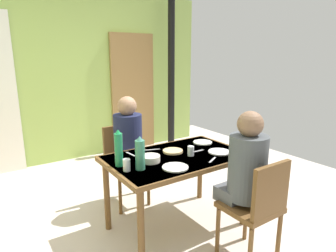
% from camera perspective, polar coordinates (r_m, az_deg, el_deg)
% --- Properties ---
extents(ground_plane, '(6.17, 6.17, 0.00)m').
position_cam_1_polar(ground_plane, '(3.00, -4.96, -19.10)').
color(ground_plane, beige).
extents(wall_back, '(4.79, 0.10, 2.64)m').
position_cam_1_polar(wall_back, '(4.76, -19.52, 9.20)').
color(wall_back, '#9DBC5A').
rests_on(wall_back, ground_plane).
extents(door_wooden, '(0.80, 0.05, 2.00)m').
position_cam_1_polar(door_wooden, '(5.10, -6.93, 6.53)').
color(door_wooden, olive).
rests_on(door_wooden, ground_plane).
extents(stove_pipe_column, '(0.12, 0.12, 2.64)m').
position_cam_1_polar(stove_pipe_column, '(5.16, 0.65, 10.25)').
color(stove_pipe_column, black).
rests_on(stove_pipe_column, ground_plane).
extents(dining_table, '(1.28, 0.80, 0.73)m').
position_cam_1_polar(dining_table, '(2.70, 1.79, -7.45)').
color(dining_table, brown).
rests_on(dining_table, ground_plane).
extents(chair_near_diner, '(0.40, 0.40, 0.87)m').
position_cam_1_polar(chair_near_diner, '(2.41, 17.27, -14.78)').
color(chair_near_diner, brown).
rests_on(chair_near_diner, ground_plane).
extents(chair_far_diner, '(0.40, 0.40, 0.87)m').
position_cam_1_polar(chair_far_diner, '(3.28, -8.70, -6.55)').
color(chair_far_diner, brown).
rests_on(chair_far_diner, ground_plane).
extents(person_near_diner, '(0.30, 0.37, 0.77)m').
position_cam_1_polar(person_near_diner, '(2.37, 15.18, -7.56)').
color(person_near_diner, '#53585E').
rests_on(person_near_diner, ground_plane).
extents(person_far_diner, '(0.30, 0.37, 0.77)m').
position_cam_1_polar(person_far_diner, '(3.07, -7.79, -2.32)').
color(person_far_diner, '#1F2149').
rests_on(person_far_diner, ground_plane).
extents(water_bottle_green_near, '(0.08, 0.08, 0.28)m').
position_cam_1_polar(water_bottle_green_near, '(2.33, -5.55, -5.50)').
color(water_bottle_green_near, '#3A8767').
rests_on(water_bottle_green_near, dining_table).
extents(water_bottle_green_far, '(0.07, 0.07, 0.31)m').
position_cam_1_polar(water_bottle_green_far, '(2.41, -9.74, -4.46)').
color(water_bottle_green_far, '#1D7D4E').
rests_on(water_bottle_green_far, dining_table).
extents(serving_bowl_center, '(0.17, 0.17, 0.05)m').
position_cam_1_polar(serving_bowl_center, '(2.51, -3.50, -6.46)').
color(serving_bowl_center, silver).
rests_on(serving_bowl_center, dining_table).
extents(dinner_plate_near_left, '(0.21, 0.21, 0.01)m').
position_cam_1_polar(dinner_plate_near_left, '(2.79, 10.12, -5.04)').
color(dinner_plate_near_left, white).
rests_on(dinner_plate_near_left, dining_table).
extents(dinner_plate_near_right, '(0.22, 0.22, 0.01)m').
position_cam_1_polar(dinner_plate_near_right, '(2.38, 1.44, -8.16)').
color(dinner_plate_near_right, white).
rests_on(dinner_plate_near_right, dining_table).
extents(dinner_plate_far_center, '(0.20, 0.20, 0.01)m').
position_cam_1_polar(dinner_plate_far_center, '(3.07, 6.86, -3.22)').
color(dinner_plate_far_center, white).
rests_on(dinner_plate_far_center, dining_table).
extents(drinking_glass_by_near_diner, '(0.06, 0.06, 0.10)m').
position_cam_1_polar(drinking_glass_by_near_diner, '(2.33, -8.18, -7.64)').
color(drinking_glass_by_near_diner, silver).
rests_on(drinking_glass_by_near_diner, dining_table).
extents(drinking_glass_by_far_diner, '(0.06, 0.06, 0.09)m').
position_cam_1_polar(drinking_glass_by_far_diner, '(2.66, 4.52, -4.93)').
color(drinking_glass_by_far_diner, silver).
rests_on(drinking_glass_by_far_diner, dining_table).
extents(bread_plate_sliced, '(0.19, 0.19, 0.02)m').
position_cam_1_polar(bread_plate_sliced, '(2.76, 0.96, -4.99)').
color(bread_plate_sliced, '#DBB77A').
rests_on(bread_plate_sliced, dining_table).
extents(cutlery_knife_near, '(0.03, 0.15, 0.00)m').
position_cam_1_polar(cutlery_knife_near, '(2.72, -7.41, -5.54)').
color(cutlery_knife_near, silver).
rests_on(cutlery_knife_near, dining_table).
extents(cutlery_fork_near, '(0.14, 0.09, 0.00)m').
position_cam_1_polar(cutlery_fork_near, '(2.58, 8.77, -6.64)').
color(cutlery_fork_near, silver).
rests_on(cutlery_fork_near, dining_table).
extents(cutlery_knife_far, '(0.15, 0.06, 0.00)m').
position_cam_1_polar(cutlery_knife_far, '(2.83, -3.11, -4.70)').
color(cutlery_knife_far, silver).
rests_on(cutlery_knife_far, dining_table).
extents(cutlery_fork_far, '(0.15, 0.02, 0.00)m').
position_cam_1_polar(cutlery_fork_far, '(2.80, 5.80, -4.97)').
color(cutlery_fork_far, silver).
rests_on(cutlery_fork_far, dining_table).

